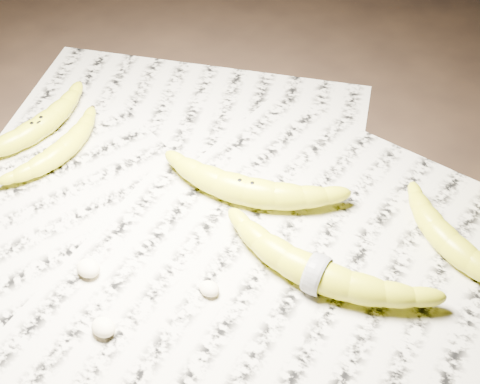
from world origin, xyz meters
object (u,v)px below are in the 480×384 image
Objects in this scene: banana_left_a at (37,126)px; banana_upper_a at (452,243)px; banana_left_b at (62,148)px; banana_taped at (317,272)px; banana_center at (246,189)px.

banana_left_a is 0.62m from banana_upper_a.
banana_taped reaches higher than banana_left_b.
banana_center is (0.34, 0.07, 0.00)m from banana_left_a.
banana_taped reaches higher than banana_upper_a.
banana_center reaches higher than banana_left_b.
banana_taped is at bearing -90.85° from banana_left_b.
banana_left_a is at bearing -143.03° from banana_upper_a.
banana_left_a is 1.21× the size of banana_left_b.
banana_left_b is 0.28m from banana_center.
banana_center reaches higher than banana_left_a.
banana_left_a is at bearing 174.22° from banana_taped.
banana_taped reaches higher than banana_left_a.
banana_left_b is 0.73× the size of banana_center.
banana_left_a is 0.49m from banana_taped.
banana_left_b is (0.07, -0.01, -0.00)m from banana_left_a.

